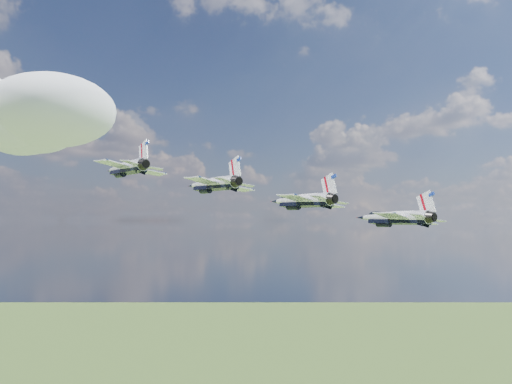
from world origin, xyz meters
TOP-DOWN VIEW (x-y plane):
  - cloud_far at (21.99, 179.30)m, footprint 67.92×53.37m
  - jet_0 at (-4.92, 27.14)m, footprint 10.70×14.71m
  - jet_1 at (4.62, 18.35)m, footprint 10.70×14.71m
  - jet_2 at (14.16, 9.57)m, footprint 10.70×14.71m
  - jet_3 at (23.70, 0.79)m, footprint 10.70×14.71m

SIDE VIEW (x-z plane):
  - jet_3 at x=23.70m, z-range 141.01..146.83m
  - jet_2 at x=14.16m, z-range 143.47..149.29m
  - jet_1 at x=4.62m, z-range 145.94..151.75m
  - jet_0 at x=-4.92m, z-range 148.40..154.22m
  - cloud_far at x=21.99m, z-range 169.04..195.73m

